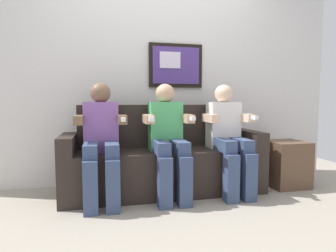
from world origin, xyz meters
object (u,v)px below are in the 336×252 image
person_on_right (228,134)px  couch (164,162)px  side_table_right (286,164)px  person_in_middle (168,136)px  person_on_left (101,137)px

person_on_right → couch: bearing=165.1°
side_table_right → person_in_middle: bearing=-177.4°
person_in_middle → person_on_right: bearing=0.0°
couch → side_table_right: couch is taller
person_in_middle → side_table_right: bearing=2.6°
side_table_right → couch: bearing=175.5°
couch → person_on_right: (0.63, -0.17, 0.29)m
person_in_middle → person_on_left: bearing=180.0°
couch → person_on_right: bearing=-14.9°
person_on_left → side_table_right: 2.02m
person_on_right → side_table_right: (0.73, 0.06, -0.36)m
couch → person_in_middle: (-0.00, -0.17, 0.29)m
couch → side_table_right: bearing=-4.5°
couch → person_on_left: 0.71m
person_on_left → side_table_right: (1.98, 0.06, -0.36)m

